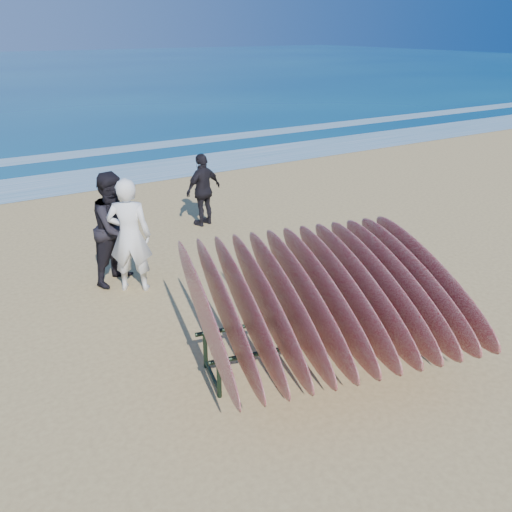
% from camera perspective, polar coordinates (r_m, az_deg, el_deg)
% --- Properties ---
extents(ground, '(120.00, 120.00, 0.00)m').
position_cam_1_polar(ground, '(7.77, 3.13, -8.44)').
color(ground, tan).
rests_on(ground, ground).
extents(foam_near, '(160.00, 160.00, 0.00)m').
position_cam_1_polar(foam_near, '(16.39, -17.30, 7.72)').
color(foam_near, white).
rests_on(foam_near, ground).
extents(foam_far, '(160.00, 160.00, 0.00)m').
position_cam_1_polar(foam_far, '(19.72, -20.07, 9.84)').
color(foam_far, white).
rests_on(foam_far, ground).
extents(surfboard_rack, '(3.74, 3.59, 1.61)m').
position_cam_1_polar(surfboard_rack, '(6.85, 7.22, -3.95)').
color(surfboard_rack, black).
rests_on(surfboard_rack, ground).
extents(person_white, '(0.83, 0.74, 1.90)m').
position_cam_1_polar(person_white, '(8.94, -13.17, 2.10)').
color(person_white, white).
rests_on(person_white, ground).
extents(person_dark_a, '(1.17, 1.11, 1.91)m').
position_cam_1_polar(person_dark_a, '(9.32, -14.57, 2.86)').
color(person_dark_a, black).
rests_on(person_dark_a, ground).
extents(person_dark_b, '(1.00, 0.62, 1.58)m').
position_cam_1_polar(person_dark_b, '(11.85, -5.56, 6.95)').
color(person_dark_b, black).
rests_on(person_dark_b, ground).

